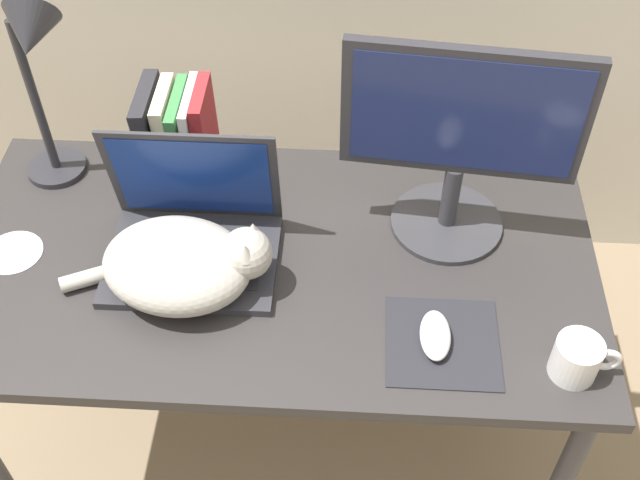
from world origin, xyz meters
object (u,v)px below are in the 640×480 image
external_monitor (460,138)px  mug (578,359)px  computer_mouse (435,335)px  laptop (193,235)px  webcam (250,155)px  desk_lamp (35,65)px  cd_disc (13,253)px  book_row (178,134)px  cat (184,264)px

external_monitor → mug: bearing=-59.5°
external_monitor → computer_mouse: size_ratio=4.03×
laptop → webcam: 0.26m
desk_lamp → webcam: size_ratio=6.14×
desk_lamp → webcam: bearing=7.5°
external_monitor → cd_disc: 0.92m
book_row → webcam: size_ratio=2.97×
computer_mouse → cd_disc: bearing=168.6°
laptop → external_monitor: external_monitor is taller
cat → mug: cat is taller
desk_lamp → book_row: bearing=10.5°
computer_mouse → cd_disc: size_ratio=0.94×
book_row → mug: bearing=-32.0°
cat → cd_disc: 0.38m
computer_mouse → desk_lamp: 0.93m
cat → cd_disc: cat is taller
webcam → desk_lamp: bearing=-172.5°
computer_mouse → mug: bearing=-12.2°
cat → computer_mouse: (0.48, -0.10, -0.05)m
webcam → cat: bearing=-104.0°
book_row → cat: bearing=-79.0°
external_monitor → mug: (0.21, -0.35, -0.19)m
laptop → book_row: 0.26m
book_row → mug: book_row is taller
external_monitor → desk_lamp: (-0.82, 0.09, 0.07)m
desk_lamp → mug: 1.15m
laptop → computer_mouse: size_ratio=3.00×
laptop → computer_mouse: bearing=-22.3°
book_row → cd_disc: bearing=-138.6°
external_monitor → computer_mouse: external_monitor is taller
webcam → cd_disc: size_ratio=0.61×
webcam → mug: size_ratio=0.60×
laptop → webcam: laptop is taller
laptop → desk_lamp: (-0.31, 0.20, 0.25)m
external_monitor → webcam: external_monitor is taller
external_monitor → webcam: bearing=161.3°
computer_mouse → desk_lamp: (-0.79, 0.39, 0.29)m
laptop → book_row: bearing=105.1°
external_monitor → desk_lamp: desk_lamp is taller
laptop → computer_mouse: (0.48, -0.20, -0.03)m
laptop → book_row: size_ratio=1.55×
external_monitor → book_row: 0.61m
desk_lamp → cd_disc: desk_lamp is taller
external_monitor → desk_lamp: size_ratio=1.01×
computer_mouse → webcam: bearing=131.3°
webcam → mug: mug is taller
computer_mouse → mug: size_ratio=0.92×
desk_lamp → webcam: 0.48m
book_row → cd_disc: 0.42m
cd_disc → book_row: bearing=41.4°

